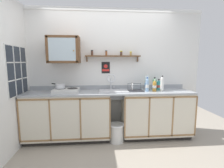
{
  "coord_description": "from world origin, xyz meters",
  "views": [
    {
      "loc": [
        -0.22,
        -2.76,
        1.5
      ],
      "look_at": [
        0.05,
        0.41,
        1.06
      ],
      "focal_mm": 26.22,
      "sensor_mm": 36.0,
      "label": 1
    }
  ],
  "objects_px": {
    "bottle_water_clear_0": "(147,83)",
    "bottle_soda_green_5": "(154,84)",
    "saucepan": "(60,86)",
    "dish_rack": "(135,90)",
    "sink": "(113,92)",
    "trash_bin": "(117,132)",
    "wall_cabinet": "(64,50)",
    "bottle_juice_amber_4": "(155,86)",
    "warning_sign": "(106,68)",
    "bottle_opaque_white_3": "(162,84)",
    "hot_plate_stove": "(66,90)",
    "bottle_water_blue_2": "(147,85)",
    "bottle_detergent_teal_1": "(159,85)"
  },
  "relations": [
    {
      "from": "bottle_water_clear_0",
      "to": "bottle_soda_green_5",
      "type": "height_order",
      "value": "bottle_water_clear_0"
    },
    {
      "from": "saucepan",
      "to": "dish_rack",
      "type": "bearing_deg",
      "value": 0.31
    },
    {
      "from": "sink",
      "to": "trash_bin",
      "type": "distance_m",
      "value": 0.76
    },
    {
      "from": "wall_cabinet",
      "to": "bottle_juice_amber_4",
      "type": "bearing_deg",
      "value": -5.92
    },
    {
      "from": "saucepan",
      "to": "bottle_juice_amber_4",
      "type": "relative_size",
      "value": 1.27
    },
    {
      "from": "bottle_juice_amber_4",
      "to": "warning_sign",
      "type": "relative_size",
      "value": 1.0
    },
    {
      "from": "bottle_opaque_white_3",
      "to": "warning_sign",
      "type": "height_order",
      "value": "warning_sign"
    },
    {
      "from": "hot_plate_stove",
      "to": "bottle_juice_amber_4",
      "type": "height_order",
      "value": "bottle_juice_amber_4"
    },
    {
      "from": "hot_plate_stove",
      "to": "bottle_opaque_white_3",
      "type": "xyz_separation_m",
      "value": [
        1.81,
        -0.04,
        0.1
      ]
    },
    {
      "from": "wall_cabinet",
      "to": "warning_sign",
      "type": "distance_m",
      "value": 0.87
    },
    {
      "from": "saucepan",
      "to": "bottle_soda_green_5",
      "type": "xyz_separation_m",
      "value": [
        1.81,
        0.04,
        -0.0
      ]
    },
    {
      "from": "dish_rack",
      "to": "bottle_soda_green_5",
      "type": "bearing_deg",
      "value": 4.74
    },
    {
      "from": "warning_sign",
      "to": "wall_cabinet",
      "type": "bearing_deg",
      "value": -168.76
    },
    {
      "from": "bottle_water_clear_0",
      "to": "dish_rack",
      "type": "height_order",
      "value": "bottle_water_clear_0"
    },
    {
      "from": "bottle_soda_green_5",
      "to": "bottle_water_blue_2",
      "type": "bearing_deg",
      "value": -148.91
    },
    {
      "from": "bottle_water_clear_0",
      "to": "warning_sign",
      "type": "height_order",
      "value": "warning_sign"
    },
    {
      "from": "bottle_water_blue_2",
      "to": "dish_rack",
      "type": "relative_size",
      "value": 0.94
    },
    {
      "from": "warning_sign",
      "to": "bottle_water_clear_0",
      "type": "bearing_deg",
      "value": -13.14
    },
    {
      "from": "bottle_water_clear_0",
      "to": "bottle_detergent_teal_1",
      "type": "distance_m",
      "value": 0.24
    },
    {
      "from": "hot_plate_stove",
      "to": "wall_cabinet",
      "type": "distance_m",
      "value": 0.76
    },
    {
      "from": "trash_bin",
      "to": "wall_cabinet",
      "type": "bearing_deg",
      "value": 163.4
    },
    {
      "from": "sink",
      "to": "bottle_detergent_teal_1",
      "type": "height_order",
      "value": "sink"
    },
    {
      "from": "bottle_water_blue_2",
      "to": "dish_rack",
      "type": "distance_m",
      "value": 0.25
    },
    {
      "from": "bottle_water_clear_0",
      "to": "trash_bin",
      "type": "distance_m",
      "value": 1.12
    },
    {
      "from": "bottle_water_clear_0",
      "to": "dish_rack",
      "type": "distance_m",
      "value": 0.29
    },
    {
      "from": "bottle_detergent_teal_1",
      "to": "bottle_water_blue_2",
      "type": "relative_size",
      "value": 0.81
    },
    {
      "from": "wall_cabinet",
      "to": "trash_bin",
      "type": "relative_size",
      "value": 1.69
    },
    {
      "from": "sink",
      "to": "saucepan",
      "type": "distance_m",
      "value": 1.0
    },
    {
      "from": "saucepan",
      "to": "bottle_detergent_teal_1",
      "type": "bearing_deg",
      "value": 2.06
    },
    {
      "from": "sink",
      "to": "hot_plate_stove",
      "type": "distance_m",
      "value": 0.88
    },
    {
      "from": "bottle_detergent_teal_1",
      "to": "wall_cabinet",
      "type": "distance_m",
      "value": 1.96
    },
    {
      "from": "bottle_detergent_teal_1",
      "to": "bottle_water_blue_2",
      "type": "distance_m",
      "value": 0.31
    },
    {
      "from": "bottle_water_blue_2",
      "to": "bottle_opaque_white_3",
      "type": "distance_m",
      "value": 0.29
    },
    {
      "from": "bottle_water_clear_0",
      "to": "bottle_opaque_white_3",
      "type": "relative_size",
      "value": 1.08
    },
    {
      "from": "saucepan",
      "to": "bottle_detergent_teal_1",
      "type": "xyz_separation_m",
      "value": [
        1.91,
        0.07,
        -0.02
      ]
    },
    {
      "from": "bottle_water_clear_0",
      "to": "bottle_water_blue_2",
      "type": "height_order",
      "value": "bottle_water_clear_0"
    },
    {
      "from": "sink",
      "to": "wall_cabinet",
      "type": "xyz_separation_m",
      "value": [
        -0.92,
        0.08,
        0.8
      ]
    },
    {
      "from": "bottle_water_blue_2",
      "to": "bottle_soda_green_5",
      "type": "bearing_deg",
      "value": 31.09
    },
    {
      "from": "bottle_opaque_white_3",
      "to": "trash_bin",
      "type": "xyz_separation_m",
      "value": [
        -0.88,
        -0.11,
        -0.88
      ]
    },
    {
      "from": "bottle_opaque_white_3",
      "to": "bottle_water_clear_0",
      "type": "bearing_deg",
      "value": 149.52
    },
    {
      "from": "bottle_juice_amber_4",
      "to": "wall_cabinet",
      "type": "bearing_deg",
      "value": 174.08
    },
    {
      "from": "bottle_water_clear_0",
      "to": "bottle_water_blue_2",
      "type": "relative_size",
      "value": 1.2
    },
    {
      "from": "bottle_juice_amber_4",
      "to": "dish_rack",
      "type": "bearing_deg",
      "value": 168.34
    },
    {
      "from": "bottle_opaque_white_3",
      "to": "wall_cabinet",
      "type": "bearing_deg",
      "value": 174.42
    },
    {
      "from": "bottle_water_clear_0",
      "to": "warning_sign",
      "type": "distance_m",
      "value": 0.88
    },
    {
      "from": "saucepan",
      "to": "wall_cabinet",
      "type": "relative_size",
      "value": 0.5
    },
    {
      "from": "bottle_water_blue_2",
      "to": "bottle_juice_amber_4",
      "type": "relative_size",
      "value": 1.18
    },
    {
      "from": "bottle_detergent_teal_1",
      "to": "warning_sign",
      "type": "xyz_separation_m",
      "value": [
        -1.05,
        0.2,
        0.34
      ]
    },
    {
      "from": "bottle_detergent_teal_1",
      "to": "wall_cabinet",
      "type": "xyz_separation_m",
      "value": [
        -1.84,
        0.04,
        0.68
      ]
    },
    {
      "from": "bottle_soda_green_5",
      "to": "saucepan",
      "type": "bearing_deg",
      "value": -178.72
    }
  ]
}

